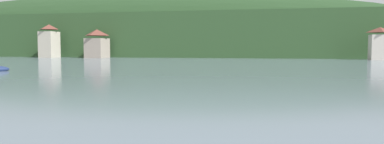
% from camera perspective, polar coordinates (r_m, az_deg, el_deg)
% --- Properties ---
extents(wooded_hillside, '(352.00, 44.95, 36.65)m').
position_cam_1_polar(wooded_hillside, '(131.76, -2.70, 4.90)').
color(wooded_hillside, '#2D4C28').
rests_on(wooded_hillside, ground_plane).
extents(shore_building_west, '(4.30, 5.09, 9.49)m').
position_cam_1_polar(shore_building_west, '(114.02, -21.09, 4.39)').
color(shore_building_west, '#BCB29E').
rests_on(shore_building_west, ground_plane).
extents(shore_building_westcentral, '(5.27, 6.28, 7.98)m').
position_cam_1_polar(shore_building_westcentral, '(107.26, -14.39, 4.18)').
color(shore_building_westcentral, gray).
rests_on(shore_building_westcentral, ground_plane).
extents(shore_building_central, '(4.50, 3.72, 7.74)m').
position_cam_1_polar(shore_building_central, '(98.01, 26.90, 3.85)').
color(shore_building_central, beige).
rests_on(shore_building_central, ground_plane).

